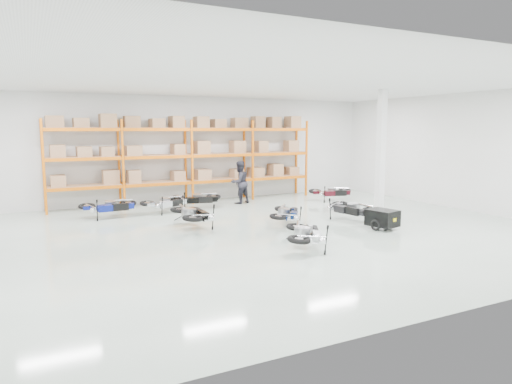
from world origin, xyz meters
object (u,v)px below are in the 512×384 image
moto_touring_right (350,205)px  moto_back_a (109,203)px  moto_blue_centre (287,210)px  moto_back_d (331,190)px  moto_silver_left (306,230)px  moto_back_c (196,196)px  moto_black_far_left (193,210)px  trailer (382,218)px  person_back (240,182)px  moto_back_b (166,200)px

moto_touring_right → moto_back_a: size_ratio=1.01×
moto_blue_centre → moto_back_d: (4.37, 3.63, -0.01)m
moto_silver_left → moto_back_c: (-0.52, 7.15, -0.01)m
moto_black_far_left → moto_touring_right: moto_black_far_left is taller
trailer → moto_back_c: size_ratio=0.89×
moto_silver_left → moto_touring_right: bearing=-114.0°
moto_blue_centre → moto_back_c: bearing=-34.5°
trailer → moto_blue_centre: bearing=129.6°
moto_back_c → moto_silver_left: bearing=-160.5°
moto_blue_centre → trailer: moto_blue_centre is taller
moto_silver_left → person_back: 7.75m
moto_back_b → moto_back_d: moto_back_d is taller
moto_touring_right → moto_back_d: 4.33m
moto_silver_left → moto_black_far_left: (-1.78, 3.82, 0.03)m
trailer → moto_back_a: (-7.34, 5.78, 0.17)m
moto_black_far_left → moto_back_b: size_ratio=1.14×
moto_silver_left → moto_back_b: (-1.82, 6.85, -0.04)m
trailer → moto_back_a: bearing=128.6°
moto_blue_centre → moto_silver_left: 3.00m
moto_touring_right → person_back: person_back is taller
moto_touring_right → moto_back_b: moto_touring_right is taller
moto_silver_left → moto_touring_right: (3.45, 2.59, 0.01)m
moto_silver_left → moto_back_b: 7.09m
moto_back_a → moto_back_d: 9.33m
trailer → moto_back_a: moto_back_a is taller
moto_silver_left → trailer: 3.59m
moto_back_d → moto_blue_centre: bearing=147.0°
trailer → moto_black_far_left: bearing=138.4°
moto_silver_left → moto_black_far_left: bearing=-35.8°
moto_touring_right → moto_silver_left: bearing=-150.6°
moto_back_d → moto_back_b: bearing=104.0°
moto_back_b → moto_back_c: 1.34m
moto_blue_centre → moto_back_d: size_ratio=1.01×
trailer → moto_silver_left: bearing=-177.2°
trailer → person_back: person_back is taller
person_back → moto_black_far_left: bearing=32.4°
moto_silver_left → moto_black_far_left: 4.22m
moto_silver_left → moto_back_a: 7.81m
moto_back_c → person_back: bearing=-63.0°
person_back → trailer: bearing=90.1°
moto_back_a → moto_back_b: (2.06, 0.08, -0.03)m
moto_back_c → moto_back_d: bearing=-81.6°
moto_blue_centre → moto_silver_left: moto_silver_left is taller
moto_silver_left → moto_back_a: size_ratio=1.00×
moto_blue_centre → person_back: (0.48, 4.78, 0.40)m
moto_back_a → moto_back_d: moto_back_a is taller
trailer → moto_back_b: moto_back_b is taller
moto_back_b → moto_silver_left: bearing=177.4°
moto_blue_centre → moto_back_d: moto_blue_centre is taller
trailer → moto_back_b: bearing=118.8°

